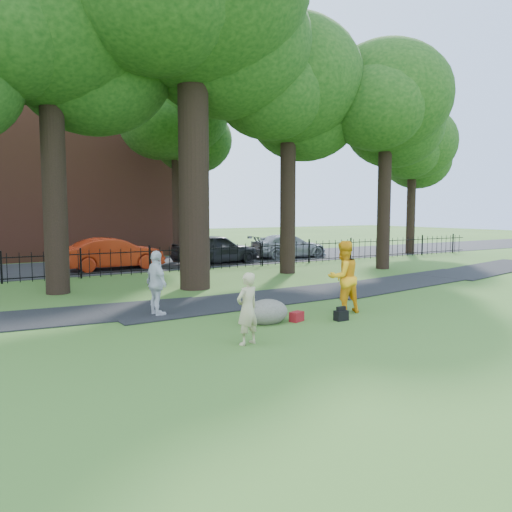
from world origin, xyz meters
TOP-DOWN VIEW (x-y plane):
  - ground at (0.00, 0.00)m, footprint 120.00×120.00m
  - footpath at (1.00, 3.90)m, footprint 36.07×3.85m
  - street at (0.00, 16.00)m, footprint 80.00×7.00m
  - iron_fence at (0.00, 12.00)m, footprint 44.00×0.04m
  - brick_building at (-4.00, 24.00)m, footprint 18.00×8.00m
  - big_tree at (0.13, 7.09)m, footprint 10.08×8.61m
  - tree_row at (0.52, 8.40)m, footprint 26.82×7.96m
  - woman at (-2.16, -0.59)m, footprint 0.64×0.50m
  - man at (1.78, 0.87)m, footprint 1.01×0.80m
  - pedestrian at (-2.84, 3.18)m, footprint 0.54×1.09m
  - boulder at (-0.71, 0.93)m, footprint 1.40×1.26m
  - backpack at (1.10, 0.16)m, footprint 0.35×0.22m
  - red_bag at (0.04, 0.67)m, footprint 0.42×0.34m
  - red_sedan at (-0.96, 14.46)m, footprint 4.76×1.82m
  - grey_car at (4.44, 14.25)m, footprint 4.87×2.32m
  - silver_car at (9.72, 14.99)m, footprint 4.91×2.26m

SIDE VIEW (x-z plane):
  - ground at x=0.00m, z-range 0.00..0.00m
  - footpath at x=1.00m, z-range -0.01..0.01m
  - street at x=0.00m, z-range -0.01..0.01m
  - red_bag at x=0.04m, z-range 0.00..0.25m
  - backpack at x=1.10m, z-range 0.00..0.26m
  - boulder at x=-0.71m, z-range 0.00..0.67m
  - iron_fence at x=0.00m, z-range 0.00..1.20m
  - silver_car at x=9.72m, z-range 0.00..1.39m
  - red_sedan at x=-0.96m, z-range 0.00..1.55m
  - woman at x=-2.16m, z-range 0.00..1.56m
  - grey_car at x=4.44m, z-range 0.00..1.61m
  - pedestrian at x=-2.84m, z-range 0.00..1.79m
  - man at x=1.78m, z-range 0.00..2.03m
  - brick_building at x=-4.00m, z-range 0.00..12.00m
  - tree_row at x=0.52m, z-range 1.94..14.36m
  - big_tree at x=0.13m, z-range 2.96..17.33m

